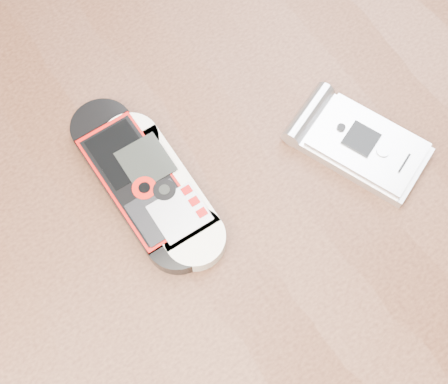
# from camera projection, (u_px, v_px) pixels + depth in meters

# --- Properties ---
(ground) EXTENTS (4.00, 4.00, 0.00)m
(ground) POSITION_uv_depth(u_px,v_px,m) (222.00, 346.00, 1.20)
(ground) COLOR #472B19
(ground) RESTS_ON ground
(table) EXTENTS (1.20, 0.80, 0.75)m
(table) POSITION_uv_depth(u_px,v_px,m) (220.00, 241.00, 0.61)
(table) COLOR black
(table) RESTS_ON ground
(nokia_white) EXTENTS (0.05, 0.15, 0.02)m
(nokia_white) POSITION_uv_depth(u_px,v_px,m) (162.00, 189.00, 0.51)
(nokia_white) COLOR silver
(nokia_white) RESTS_ON table
(nokia_black_red) EXTENTS (0.05, 0.17, 0.02)m
(nokia_black_red) POSITION_uv_depth(u_px,v_px,m) (139.00, 182.00, 0.51)
(nokia_black_red) COLOR black
(nokia_black_red) RESTS_ON table
(motorola_razr) EXTENTS (0.10, 0.13, 0.02)m
(motorola_razr) POSITION_uv_depth(u_px,v_px,m) (363.00, 145.00, 0.52)
(motorola_razr) COLOR silver
(motorola_razr) RESTS_ON table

